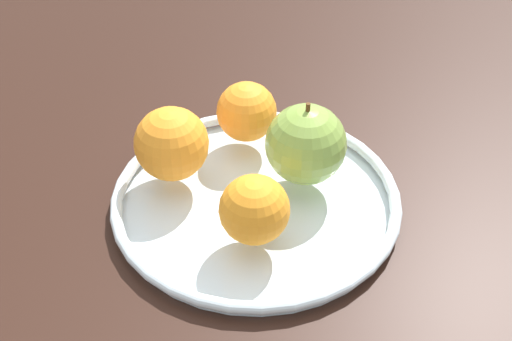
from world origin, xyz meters
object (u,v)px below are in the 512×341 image
apple (306,144)px  orange_front_left (172,144)px  orange_back_right (247,112)px  orange_front_right (254,210)px  fruit_bowl (256,200)px

apple → orange_front_left: apple is taller
apple → orange_back_right: apple is taller
orange_front_right → orange_front_left: size_ratio=0.87×
fruit_bowl → orange_back_right: orange_back_right is taller
fruit_bowl → orange_back_right: size_ratio=4.48×
fruit_bowl → apple: 7.55cm
orange_front_right → orange_front_left: bearing=-38.0°
apple → orange_front_right: bearing=68.6°
fruit_bowl → orange_front_left: bearing=-11.5°
orange_front_right → fruit_bowl: bearing=-82.1°
apple → orange_front_right: size_ratio=1.37×
apple → orange_back_right: size_ratio=1.38×
orange_back_right → apple: bearing=141.0°
orange_front_left → orange_back_right: 9.73cm
apple → orange_front_left: 13.42cm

